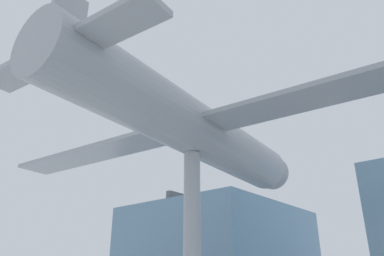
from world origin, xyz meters
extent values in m
cube|color=#51565B|center=(-9.20, 14.24, 7.62)|extent=(0.36, 11.89, 0.60)
cylinder|color=#999EA3|center=(0.00, 0.00, 3.27)|extent=(0.62, 0.62, 6.55)
cylinder|color=#93999E|center=(0.00, 0.00, 7.62)|extent=(3.55, 14.29, 2.13)
cube|color=#93999E|center=(0.00, 0.00, 7.62)|extent=(21.11, 3.86, 0.18)
cube|color=#93999E|center=(0.63, -6.19, 7.78)|extent=(6.80, 1.67, 0.18)
cube|color=#93999E|center=(0.63, -6.19, 8.80)|extent=(0.29, 1.11, 1.94)
cone|color=#93999E|center=(-0.77, 7.56, 7.62)|extent=(1.91, 1.24, 1.81)
sphere|color=black|center=(-0.84, 8.27, 7.62)|extent=(0.44, 0.44, 0.44)
camera|label=1|loc=(8.86, -10.51, 1.92)|focal=35.00mm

